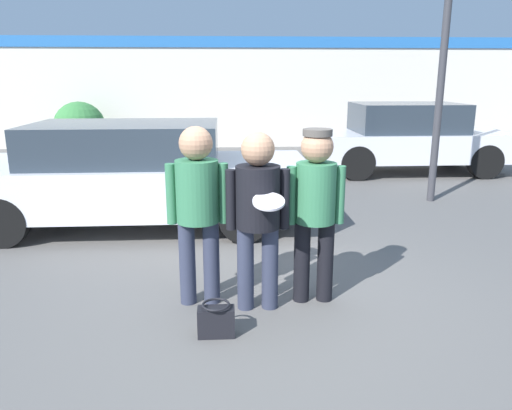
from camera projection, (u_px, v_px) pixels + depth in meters
The scene contains 9 objects.
ground_plane at pixel (277, 302), 4.67m from camera, with size 56.00×56.00×0.00m, color #5B5956.
storefront_building at pixel (241, 92), 14.40m from camera, with size 24.00×0.22×3.11m.
person_left at pixel (198, 201), 4.43m from camera, with size 0.55×0.38×1.64m.
person_middle_with_frisbee at pixel (258, 207), 4.33m from camera, with size 0.56×0.60×1.60m.
person_right at pixel (315, 201), 4.49m from camera, with size 0.53×0.36×1.61m.
parked_car_near at pixel (133, 175), 6.91m from camera, with size 4.79×1.87×1.43m.
parked_car_far at pixel (408, 138), 10.75m from camera, with size 4.28×1.78×1.48m.
shrub at pixel (80, 127), 13.52m from camera, with size 1.38×1.38×1.38m.
handbag at pixel (216, 320), 4.04m from camera, with size 0.30×0.23×0.29m.
Camera 1 is at (-0.46, -4.27, 2.06)m, focal length 35.00 mm.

